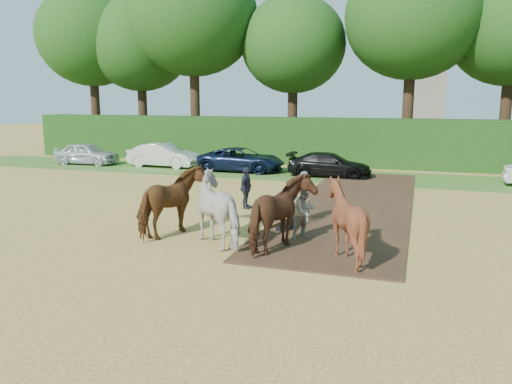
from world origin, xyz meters
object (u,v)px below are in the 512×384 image
Objects in this scene: spectator_far at (246,188)px; church at (429,20)px; plough_team at (254,211)px; parked_cars at (336,164)px; spectator_near at (305,211)px.

church is at bearing -4.01° from spectator_far.
plough_team is 0.20× the size of parked_cars.
parked_cars is (-1.09, 12.49, -0.15)m from spectator_near.
parked_cars is at bearing -9.22° from spectator_far.
plough_team is 13.74m from parked_cars.
spectator_near is 4.63m from spectator_far.
spectator_far is 52.14m from church.
church reaches higher than parked_cars.
spectator_near is at bearing -93.49° from church.
plough_team is (-1.19, -1.24, 0.19)m from spectator_near.
church is (3.27, 53.57, 12.87)m from spectator_near.
spectator_far is at bearing 111.95° from plough_team.
plough_team reaches higher than parked_cars.
church is (4.36, 41.08, 13.03)m from parked_cars.
plough_team is 56.43m from church.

